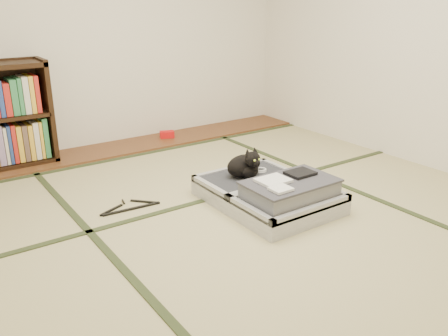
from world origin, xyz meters
TOP-DOWN VIEW (x-y plane):
  - floor at (0.00, 0.00)m, footprint 4.50×4.50m
  - wood_strip at (0.00, 2.00)m, footprint 4.00×0.50m
  - red_item at (0.46, 2.03)m, footprint 0.17×0.14m
  - tatami_borders at (0.00, 0.49)m, footprint 4.00×4.50m
  - suitcase at (0.26, 0.04)m, footprint 0.73×0.98m
  - cat at (0.24, 0.33)m, footprint 0.33×0.33m
  - cable_coil at (0.42, 0.36)m, footprint 0.10×0.10m
  - hanger at (-0.62, 0.60)m, footprint 0.45×0.22m

SIDE VIEW (x-z plane):
  - floor at x=0.00m, z-range 0.00..0.00m
  - tatami_borders at x=0.00m, z-range 0.00..0.01m
  - hanger at x=-0.62m, z-range 0.00..0.01m
  - wood_strip at x=0.00m, z-range 0.00..0.02m
  - red_item at x=0.46m, z-range 0.02..0.09m
  - suitcase at x=0.26m, z-range -0.04..0.25m
  - cable_coil at x=0.42m, z-range 0.14..0.16m
  - cat at x=0.24m, z-range 0.11..0.37m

